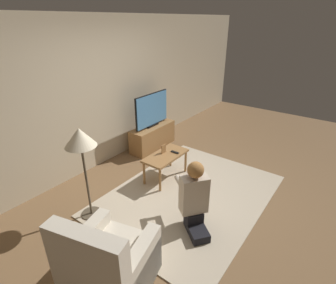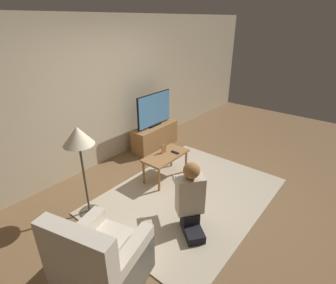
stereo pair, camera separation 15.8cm
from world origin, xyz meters
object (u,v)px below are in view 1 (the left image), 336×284
at_px(tv, 152,110).
at_px(person_kneeling, 194,195).
at_px(floor_lamp, 81,143).
at_px(coffee_table, 166,158).
at_px(armchair, 109,266).

height_order(tv, person_kneeling, tv).
height_order(tv, floor_lamp, floor_lamp).
relative_size(tv, coffee_table, 1.16).
bearing_deg(floor_lamp, tv, 17.42).
distance_m(armchair, person_kneeling, 1.27).
bearing_deg(armchair, coffee_table, -82.60).
bearing_deg(armchair, person_kneeling, -113.89).
xyz_separation_m(tv, person_kneeling, (-1.52, -1.95, -0.33)).
bearing_deg(armchair, floor_lamp, -43.55).
bearing_deg(coffee_table, person_kneeling, -125.93).
distance_m(floor_lamp, armchair, 1.45).
distance_m(tv, person_kneeling, 2.49).
xyz_separation_m(floor_lamp, armchair, (-0.59, -1.06, -0.80)).
relative_size(tv, floor_lamp, 0.71).
bearing_deg(person_kneeling, coffee_table, -87.97).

